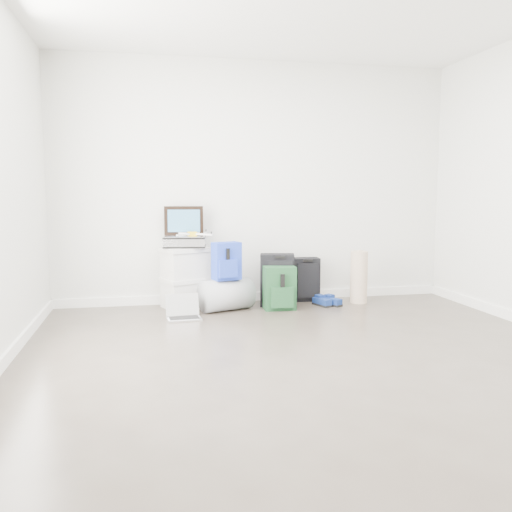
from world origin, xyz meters
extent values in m
plane|color=#3C332B|center=(0.00, 0.00, 0.00)|extent=(5.00, 5.00, 0.00)
cube|color=silver|center=(0.00, 2.50, 1.35)|extent=(4.50, 0.02, 2.70)
cube|color=white|center=(0.00, 2.49, 0.05)|extent=(4.50, 0.02, 0.10)
cube|color=silver|center=(-0.82, 2.27, 0.14)|extent=(0.54, 0.49, 0.28)
cube|color=silver|center=(-0.82, 2.27, 0.31)|extent=(0.57, 0.52, 0.04)
cube|color=silver|center=(-0.82, 2.27, 0.47)|extent=(0.54, 0.49, 0.28)
cube|color=silver|center=(-0.82, 2.27, 0.63)|extent=(0.57, 0.52, 0.04)
cube|color=#B2B2B7|center=(-0.82, 2.27, 0.72)|extent=(0.47, 0.37, 0.13)
cube|color=black|center=(-0.82, 2.37, 0.94)|extent=(0.42, 0.08, 0.32)
cube|color=#275F9C|center=(-0.82, 2.36, 0.94)|extent=(0.34, 0.05, 0.24)
cube|color=gold|center=(-0.74, 2.25, 0.80)|extent=(0.10, 0.10, 0.05)
cube|color=white|center=(-0.66, 2.35, 0.80)|extent=(0.19, 0.20, 0.02)
cube|color=white|center=(-0.84, 2.34, 0.80)|extent=(0.20, 0.19, 0.02)
cube|color=white|center=(-0.83, 2.16, 0.80)|extent=(0.19, 0.20, 0.02)
cube|color=white|center=(-0.65, 2.17, 0.80)|extent=(0.20, 0.19, 0.02)
cylinder|color=gray|center=(-0.41, 2.04, 0.17)|extent=(0.62, 0.50, 0.33)
cube|color=#1B3AB0|center=(-0.41, 2.02, 0.53)|extent=(0.32, 0.24, 0.39)
cube|color=#1B3AB0|center=(-0.41, 1.93, 0.46)|extent=(0.21, 0.11, 0.19)
cube|color=black|center=(0.18, 2.18, 0.29)|extent=(0.41, 0.29, 0.57)
cube|color=black|center=(0.18, 2.06, 0.29)|extent=(0.28, 0.09, 0.46)
cube|color=black|center=(0.18, 2.06, 0.55)|extent=(0.11, 0.05, 0.02)
cube|color=#143718|center=(0.15, 1.98, 0.23)|extent=(0.34, 0.21, 0.46)
cube|color=#143718|center=(0.15, 1.86, 0.15)|extent=(0.24, 0.07, 0.22)
cube|color=black|center=(0.56, 2.38, 0.25)|extent=(0.33, 0.20, 0.50)
cube|color=black|center=(0.56, 2.28, 0.25)|extent=(0.24, 0.04, 0.40)
cube|color=black|center=(0.56, 2.28, 0.48)|extent=(0.11, 0.03, 0.02)
cube|color=black|center=(0.66, 2.06, 0.01)|extent=(0.18, 0.26, 0.02)
cube|color=navy|center=(0.66, 2.06, 0.05)|extent=(0.17, 0.25, 0.06)
cube|color=black|center=(0.77, 2.06, 0.01)|extent=(0.21, 0.26, 0.02)
cube|color=navy|center=(0.77, 2.06, 0.05)|extent=(0.20, 0.25, 0.06)
cylinder|color=tan|center=(1.12, 2.14, 0.29)|extent=(0.19, 0.19, 0.59)
cube|color=silver|center=(-0.88, 1.72, 0.01)|extent=(0.35, 0.26, 0.02)
cube|color=black|center=(-0.88, 1.72, 0.02)|extent=(0.30, 0.18, 0.00)
cube|color=black|center=(-0.89, 1.84, 0.13)|extent=(0.33, 0.04, 0.22)
camera|label=1|loc=(-1.22, -3.55, 1.25)|focal=38.00mm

